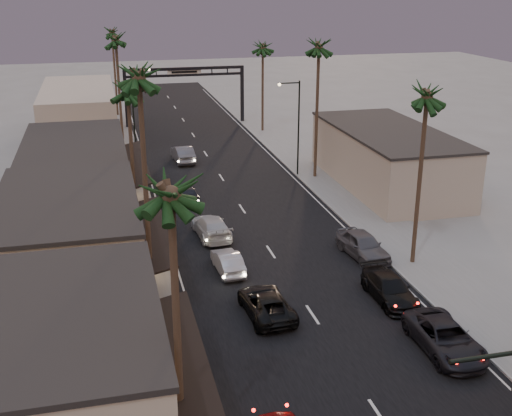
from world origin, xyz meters
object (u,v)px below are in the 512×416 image
palm_ld (115,36)px  palm_rb (319,42)px  palm_lb (138,70)px  oncoming_pickup (266,304)px  palm_ra (428,89)px  oncoming_silver (228,262)px  palm_la (170,183)px  palm_lc (127,86)px  curbside_near (445,338)px  curbside_black (390,289)px  streetlight_right (296,120)px  arch (185,81)px  streetlight_left (135,102)px  palm_far (112,29)px  palm_rc (263,44)px

palm_ld → palm_rb: size_ratio=1.00×
palm_lb → oncoming_pickup: (6.07, -2.37, -12.68)m
palm_ra → oncoming_silver: bearing=172.1°
palm_la → palm_lc: palm_la is taller
curbside_near → curbside_black: (-0.36, 5.71, -0.03)m
oncoming_pickup → streetlight_right: bearing=-113.6°
palm_ld → oncoming_pickup: bearing=-80.3°
arch → oncoming_pickup: arch is taller
palm_rb → oncoming_pickup: 29.24m
palm_lc → streetlight_left: bearing=85.6°
palm_far → palm_rc: bearing=-39.6°
oncoming_silver → palm_la: bearing=69.9°
arch → streetlight_left: (-6.92, -12.00, -0.20)m
palm_la → streetlight_left: bearing=88.0°
arch → palm_ra: palm_ra is taller
arch → palm_lb: palm_lb is taller
streetlight_right → oncoming_pickup: bearing=-110.4°
palm_rc → streetlight_left: bearing=-158.9°
arch → streetlight_right: 25.94m
streetlight_right → palm_la: 39.68m
palm_lb → palm_ra: palm_lb is taller
streetlight_right → palm_ld: size_ratio=0.63×
oncoming_silver → curbside_near: (8.74, -11.75, 0.08)m
palm_lc → palm_rc: same height
palm_rc → palm_far: (-16.90, 14.00, 0.97)m
palm_rc → streetlight_right: bearing=-95.1°
palm_lc → palm_ra: palm_ra is taller
palm_far → oncoming_silver: (4.82, -52.32, -10.77)m
palm_lb → palm_ld: 33.01m
oncoming_pickup → curbside_near: bearing=140.6°
palm_ra → arch: bearing=100.6°
palm_ra → palm_far: size_ratio=1.00×
palm_la → curbside_near: palm_la is taller
palm_far → oncoming_silver: bearing=-84.7°
curbside_near → palm_rc: bearing=87.1°
palm_lc → curbside_black: 23.35m
curbside_black → palm_ld: bearing=110.5°
oncoming_pickup → curbside_black: curbside_black is taller
palm_la → palm_ld: 46.01m
palm_la → palm_far: 69.00m
curbside_near → streetlight_left: bearing=106.3°
palm_lb → oncoming_silver: bearing=35.7°
oncoming_silver → streetlight_right: bearing=-121.4°
palm_far → oncoming_silver: palm_far is taller
palm_rc → curbside_black: 45.58m
palm_rb → palm_rc: 20.09m
streetlight_right → streetlight_left: (-13.84, 13.00, 0.00)m
palm_rb → palm_lb: bearing=-128.0°
curbside_near → curbside_black: curbside_near is taller
streetlight_right → palm_rb: (1.68, -1.00, 7.09)m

